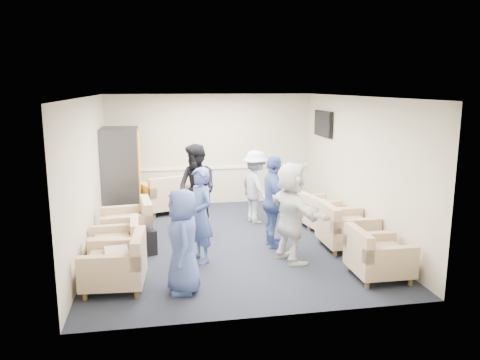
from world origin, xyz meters
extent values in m
plane|color=black|center=(0.00, 0.00, 0.00)|extent=(6.00, 6.00, 0.00)
plane|color=silver|center=(0.00, 0.00, 2.70)|extent=(6.00, 6.00, 0.00)
cube|color=beige|center=(0.00, 3.00, 1.35)|extent=(5.00, 0.02, 2.70)
cube|color=beige|center=(0.00, -3.00, 1.35)|extent=(5.00, 0.02, 2.70)
cube|color=beige|center=(-2.50, 0.00, 1.35)|extent=(0.02, 6.00, 2.70)
cube|color=beige|center=(2.50, 0.00, 1.35)|extent=(0.02, 6.00, 2.70)
cube|color=white|center=(0.00, 2.98, 0.90)|extent=(4.98, 0.04, 0.06)
cube|color=black|center=(2.44, 1.80, 2.05)|extent=(0.07, 1.00, 0.58)
cube|color=black|center=(2.40, 1.80, 2.05)|extent=(0.01, 0.92, 0.50)
cube|color=#45454C|center=(2.48, 1.80, 1.90)|extent=(0.04, 0.10, 0.25)
cube|color=tan|center=(-1.97, -1.78, 0.26)|extent=(0.92, 0.92, 0.28)
cube|color=#9C7D56|center=(-1.97, -1.78, 0.46)|extent=(0.64, 0.60, 0.10)
cube|color=tan|center=(-1.61, -1.81, 0.61)|extent=(0.21, 0.87, 0.41)
cube|color=tan|center=(-2.03, -0.82, 0.24)|extent=(0.83, 0.83, 0.26)
cube|color=#9C7D56|center=(-2.03, -0.82, 0.42)|extent=(0.57, 0.54, 0.09)
cube|color=tan|center=(-1.70, -0.81, 0.56)|extent=(0.17, 0.80, 0.37)
cube|color=tan|center=(-1.90, 0.12, 0.27)|extent=(0.99, 0.99, 0.30)
cube|color=#9C7D56|center=(-1.90, 0.12, 0.47)|extent=(0.68, 0.64, 0.11)
cube|color=tan|center=(-1.53, 0.16, 0.63)|extent=(0.24, 0.91, 0.42)
cube|color=tan|center=(1.98, -2.09, 0.26)|extent=(0.84, 0.84, 0.27)
cube|color=#9C7D56|center=(1.98, -2.09, 0.44)|extent=(0.58, 0.55, 0.10)
cube|color=tan|center=(1.64, -2.09, 0.59)|extent=(0.14, 0.84, 0.39)
cube|color=tan|center=(2.02, -0.75, 0.27)|extent=(0.90, 0.90, 0.29)
cube|color=#9C7D56|center=(2.02, -0.75, 0.47)|extent=(0.62, 0.58, 0.10)
cube|color=tan|center=(1.65, -0.75, 0.63)|extent=(0.15, 0.89, 0.42)
cube|color=tan|center=(2.08, 0.14, 0.24)|extent=(0.90, 0.90, 0.26)
cube|color=#9C7D56|center=(2.08, 0.14, 0.41)|extent=(0.62, 0.59, 0.09)
cube|color=tan|center=(1.76, 0.08, 0.55)|extent=(0.26, 0.79, 0.37)
cube|color=tan|center=(1.97, 0.79, 0.24)|extent=(0.87, 0.87, 0.25)
cube|color=#9C7D56|center=(1.97, 0.79, 0.41)|extent=(0.60, 0.57, 0.09)
cube|color=tan|center=(1.65, 0.74, 0.55)|extent=(0.24, 0.78, 0.36)
cube|color=tan|center=(-1.18, 2.36, 0.29)|extent=(1.20, 1.20, 0.31)
cube|color=#9C7D56|center=(-1.18, 2.36, 0.50)|extent=(0.79, 0.82, 0.11)
cube|color=tan|center=(-1.06, 1.99, 0.67)|extent=(0.94, 0.45, 0.44)
cube|color=#45454C|center=(-2.10, 2.11, 1.00)|extent=(0.79, 0.95, 2.00)
cube|color=#F15E04|center=(-1.70, 2.11, 1.10)|extent=(0.02, 0.80, 1.60)
cube|color=black|center=(-1.69, 2.11, 0.26)|extent=(0.02, 0.47, 0.13)
cube|color=black|center=(-1.52, -0.46, 0.22)|extent=(0.36, 0.31, 0.43)
sphere|color=black|center=(-1.52, -0.46, 0.41)|extent=(0.22, 0.22, 0.22)
cube|color=beige|center=(-1.92, -1.78, 0.52)|extent=(0.38, 0.47, 0.13)
imported|color=#41579D|center=(-0.98, -2.06, 0.75)|extent=(0.51, 0.75, 1.50)
imported|color=#41579D|center=(-0.63, -0.93, 0.80)|extent=(0.59, 0.69, 1.60)
imported|color=black|center=(-0.56, 0.54, 0.90)|extent=(1.08, 1.11, 1.80)
imported|color=silver|center=(0.74, 1.14, 0.78)|extent=(0.85, 1.13, 1.56)
imported|color=#41579D|center=(0.73, -0.42, 0.85)|extent=(0.42, 0.99, 1.69)
imported|color=white|center=(0.85, -1.18, 0.84)|extent=(0.91, 1.64, 1.68)
camera|label=1|loc=(-1.29, -8.35, 2.89)|focal=35.00mm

